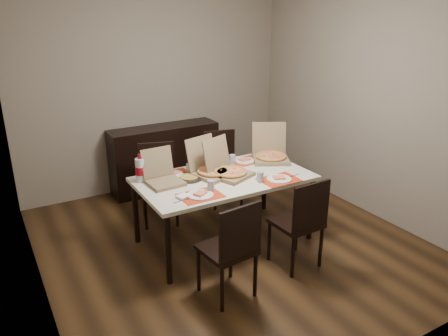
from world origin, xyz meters
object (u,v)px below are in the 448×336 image
Objects in this scene: chair_far_left at (158,179)px; dining_table at (224,183)px; chair_near_right at (301,220)px; chair_near_left at (232,247)px; soda_bottle at (140,170)px; pizza_box_center at (228,171)px; chair_far_right at (222,164)px; sideboard at (165,158)px; dip_bowl at (222,169)px.

dining_table is at bearing -64.36° from chair_far_left.
chair_near_right is 1.85m from chair_far_left.
chair_far_left is at bearing 115.32° from chair_near_right.
chair_near_left is 1.33m from soda_bottle.
chair_far_left is at bearing 53.72° from soda_bottle.
pizza_box_center is at bearing 7.30° from dining_table.
sideboard is at bearing 121.95° from chair_far_right.
dining_table is 0.88m from soda_bottle.
dip_bowl is at bearing 82.06° from pizza_box_center.
dining_table is 1.94× the size of chair_near_left.
pizza_box_center reaches higher than chair_far_left.
chair_far_right is at bearing -58.05° from sideboard.
soda_bottle is (-0.85, 0.31, 0.07)m from pizza_box_center.
chair_near_right is (0.38, -0.82, -0.17)m from dining_table.
chair_near_left is at bearing -173.93° from chair_near_right.
chair_near_left is 1.73× the size of pizza_box_center.
sideboard is 2.65m from chair_near_left.
pizza_box_center is at bearing 111.60° from chair_near_right.
dip_bowl is 0.36× the size of soda_bottle.
soda_bottle is (-1.18, 1.14, 0.36)m from chair_near_right.
chair_far_right is 1.73× the size of pizza_box_center.
chair_far_left is 3.17× the size of soda_bottle.
sideboard is 1.73m from pizza_box_center.
chair_far_right is at bearing 62.53° from chair_near_left.
dip_bowl is (0.49, -0.66, 0.25)m from chair_far_left.
chair_far_right is at bearing 5.03° from chair_far_left.
chair_far_right is at bearing 63.87° from pizza_box_center.
sideboard is 1.61× the size of chair_near_right.
chair_far_right reaches higher than dip_bowl.
sideboard is 1.61× the size of chair_far_right.
soda_bottle is (-0.39, -0.53, 0.36)m from chair_far_left.
soda_bottle is at bearing 105.89° from chair_near_left.
chair_far_right is 1.07m from pizza_box_center.
chair_near_left is 1.25m from dip_bowl.
chair_near_right is at bearing -64.68° from chair_far_left.
pizza_box_center is at bearing -20.12° from soda_bottle.
chair_near_left is 1.00× the size of chair_far_right.
soda_bottle is (-0.35, 1.23, 0.36)m from chair_near_left.
dining_table is 0.22m from dip_bowl.
pizza_box_center is at bearing -61.23° from chair_far_left.
chair_far_left is (-0.41, 0.85, -0.17)m from dining_table.
pizza_box_center is at bearing -97.94° from dip_bowl.
chair_far_right is 8.82× the size of dip_bowl.
pizza_box_center is (-0.33, 0.83, 0.30)m from chair_near_right.
dining_table is 0.92m from chair_near_right.
chair_near_right and chair_far_right have the same top height.
dip_bowl is 0.89m from soda_bottle.
chair_far_right is 0.89m from dip_bowl.
chair_far_left is 1.01m from pizza_box_center.
soda_bottle is at bearing -154.91° from chair_far_right.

